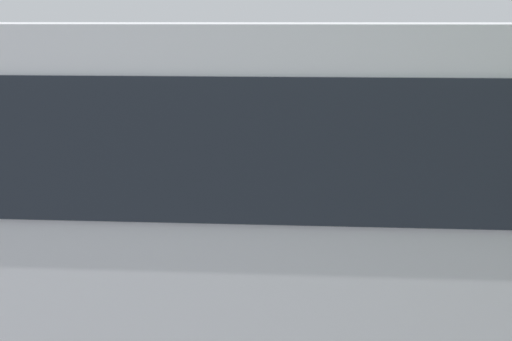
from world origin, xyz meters
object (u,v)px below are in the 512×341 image
spectator_far_left (424,195)px  spectator_right (197,187)px  spectator_far_right (123,193)px  parked_motorcycle_silver (453,258)px  traffic_cone (290,183)px  spectator_left (351,191)px  stunt_motorcycle (197,150)px  tour_bus (322,212)px  spectator_centre (263,193)px

spectator_far_left → spectator_right: bearing=-1.5°
spectator_right → spectator_far_right: bearing=-3.8°
parked_motorcycle_silver → traffic_cone: size_ratio=3.26×
spectator_left → spectator_right: bearing=-2.8°
spectator_left → stunt_motorcycle: stunt_motorcycle is taller
tour_bus → spectator_right: tour_bus is taller
tour_bus → spectator_far_left: tour_bus is taller
parked_motorcycle_silver → stunt_motorcycle: bearing=-47.0°
spectator_left → traffic_cone: (0.74, -3.68, -0.77)m
spectator_left → spectator_far_right: size_ratio=1.08×
traffic_cone → spectator_right: bearing=70.0°
tour_bus → spectator_right: 3.52m
parked_motorcycle_silver → spectator_right: bearing=-17.2°
spectator_far_right → traffic_cone: 4.27m
traffic_cone → spectator_far_left: bearing=114.9°
tour_bus → traffic_cone: bearing=-88.5°
spectator_far_left → spectator_left: (0.95, 0.02, 0.05)m
tour_bus → spectator_far_right: bearing=-52.2°
spectator_far_left → spectator_left: bearing=1.2°
tour_bus → stunt_motorcycle: tour_bus is taller
tour_bus → spectator_left: (-0.57, -3.05, -0.57)m
spectator_far_left → spectator_centre: size_ratio=1.01×
spectator_right → parked_motorcycle_silver: spectator_right is taller
parked_motorcycle_silver → spectator_centre: bearing=-24.0°
spectator_far_right → traffic_cone: size_ratio=2.64×
stunt_motorcycle → traffic_cone: size_ratio=3.03×
spectator_far_right → stunt_motorcycle: 2.82m
parked_motorcycle_silver → traffic_cone: (1.90, -4.57, -0.18)m
spectator_left → spectator_far_right: 3.07m
spectator_left → traffic_cone: 3.83m
traffic_cone → spectator_left: bearing=101.4°
spectator_far_right → parked_motorcycle_silver: 4.38m
spectator_far_left → spectator_far_right: (4.02, -0.15, -0.04)m
spectator_far_left → traffic_cone: spectator_far_left is taller
spectator_right → parked_motorcycle_silver: size_ratio=0.88×
spectator_left → stunt_motorcycle: 3.76m
spectator_left → spectator_centre: 1.17m
stunt_motorcycle → parked_motorcycle_silver: bearing=133.0°
spectator_right → spectator_far_right: (1.02, -0.07, -0.11)m
spectator_right → stunt_motorcycle: stunt_motorcycle is taller
parked_motorcycle_silver → traffic_cone: parked_motorcycle_silver is taller
spectator_centre → spectator_far_right: (1.90, -0.03, -0.02)m
spectator_left → spectator_right: spectator_right is taller
traffic_cone → spectator_far_right: bearing=56.5°
spectator_centre → stunt_motorcycle: bearing=-66.1°
spectator_far_right → stunt_motorcycle: stunt_motorcycle is taller
tour_bus → parked_motorcycle_silver: tour_bus is taller
spectator_far_left → spectator_far_right: 4.02m
spectator_far_left → traffic_cone: bearing=-65.1°
tour_bus → spectator_left: tour_bus is taller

